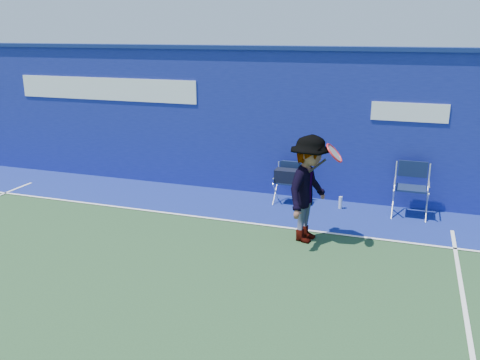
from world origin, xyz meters
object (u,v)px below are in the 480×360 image
(directors_chair_left, at_px, (288,187))
(tennis_player, at_px, (309,189))
(water_bottle, at_px, (340,203))
(directors_chair_right, at_px, (410,200))

(directors_chair_left, xyz_separation_m, tennis_player, (0.76, -1.72, 0.54))
(directors_chair_left, xyz_separation_m, water_bottle, (1.07, 0.01, -0.23))
(directors_chair_right, relative_size, tennis_player, 0.57)
(water_bottle, bearing_deg, directors_chair_right, 0.94)
(water_bottle, bearing_deg, tennis_player, -100.23)
(tennis_player, bearing_deg, water_bottle, 79.77)
(directors_chair_right, relative_size, water_bottle, 4.03)
(directors_chair_left, bearing_deg, directors_chair_right, 0.68)
(water_bottle, xyz_separation_m, tennis_player, (-0.31, -1.73, 0.77))
(directors_chair_right, height_order, tennis_player, tennis_player)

